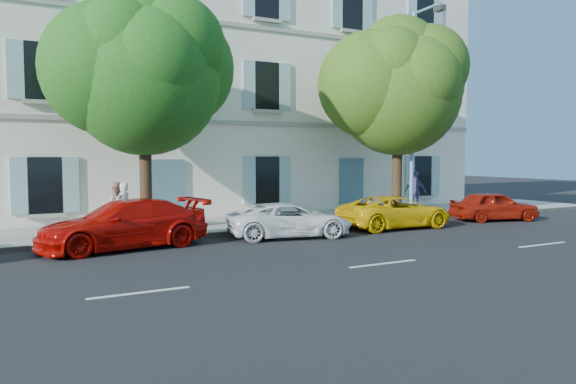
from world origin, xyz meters
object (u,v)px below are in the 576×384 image
car_red_hatchback (494,206)px  car_white_coupe (290,220)px  tree_right (398,93)px  car_yellow_supercar (395,212)px  pedestrian_b (115,207)px  street_lamp (415,101)px  tree_left (144,79)px  pedestrian_a (123,208)px  pedestrian_c (415,192)px  car_red_coupe (124,224)px

car_red_hatchback → car_white_coupe: bearing=106.2°
car_red_hatchback → tree_right: tree_right is taller
car_yellow_supercar → pedestrian_b: size_ratio=2.62×
car_white_coupe → street_lamp: street_lamp is taller
tree_left → pedestrian_a: tree_left is taller
tree_left → pedestrian_b: (-0.91, 0.43, -4.16)m
pedestrian_a → pedestrian_c: pedestrian_c is taller
car_white_coupe → tree_left: bearing=70.2°
street_lamp → pedestrian_c: size_ratio=4.56×
car_yellow_supercar → tree_left: tree_left is taller
car_white_coupe → car_red_hatchback: car_red_hatchback is taller
car_yellow_supercar → pedestrian_a: pedestrian_a is taller
car_yellow_supercar → pedestrian_c: 4.54m
car_yellow_supercar → pedestrian_c: bearing=-49.0°
tree_left → street_lamp: bearing=-4.9°
car_red_coupe → street_lamp: 12.65m
street_lamp → pedestrian_b: bearing=173.3°
car_yellow_supercar → street_lamp: 4.98m
pedestrian_c → tree_right: bearing=100.3°
car_white_coupe → street_lamp: 8.07m
car_red_hatchback → pedestrian_a: pedestrian_a is taller
car_white_coupe → pedestrian_a: bearing=73.8°
car_white_coupe → pedestrian_b: size_ratio=2.48×
car_yellow_supercar → tree_left: bearing=76.1°
car_white_coupe → pedestrian_c: bearing=-57.3°
pedestrian_b → pedestrian_c: (12.90, 0.03, 0.09)m
pedestrian_b → pedestrian_c: bearing=-172.2°
pedestrian_b → car_yellow_supercar: bearing=171.0°
car_white_coupe → tree_left: tree_left is taller
tree_right → car_yellow_supercar: bearing=-131.0°
tree_left → tree_right: bearing=-2.0°
car_red_coupe → tree_right: bearing=90.3°
car_yellow_supercar → tree_left: 9.92m
car_red_coupe → tree_left: tree_left is taller
car_yellow_supercar → car_red_hatchback: bearing=-90.0°
car_red_hatchback → tree_left: (-13.49, 2.55, 4.53)m
car_white_coupe → car_yellow_supercar: bearing=-76.1°
pedestrian_b → car_white_coupe: bearing=156.8°
tree_left → car_red_hatchback: bearing=-10.7°
tree_left → pedestrian_b: 4.28m
car_red_hatchback → pedestrian_b: 14.70m
street_lamp → pedestrian_a: street_lamp is taller
car_red_coupe → car_red_hatchback: bearing=79.9°
street_lamp → pedestrian_c: (1.31, 1.39, -3.77)m
car_white_coupe → car_yellow_supercar: size_ratio=0.95×
tree_left → street_lamp: (10.68, -0.92, -0.31)m
car_white_coupe → tree_right: bearing=-58.7°
street_lamp → tree_left: bearing=175.1°
tree_right → pedestrian_b: 11.95m
car_white_coupe → car_red_hatchback: 9.47m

